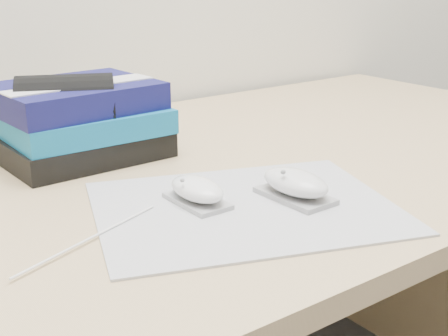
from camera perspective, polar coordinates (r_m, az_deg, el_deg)
desk at (r=1.10m, az=-3.61°, el=-10.42°), size 1.60×0.80×0.73m
mousepad at (r=0.79m, az=1.90°, el=-3.60°), size 0.45×0.40×0.00m
mouse_rear at (r=0.79m, az=-2.48°, el=-2.12°), size 0.05×0.09×0.04m
mouse_front at (r=0.81m, az=6.54°, el=-1.53°), size 0.06×0.11×0.04m
usb_cable at (r=0.71m, az=-12.12°, el=-6.30°), size 0.21×0.08×0.00m
book_stack at (r=1.01m, az=-13.08°, el=4.22°), size 0.25×0.20×0.12m
pouch at (r=0.98m, az=-14.09°, el=4.25°), size 0.17×0.15×0.14m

